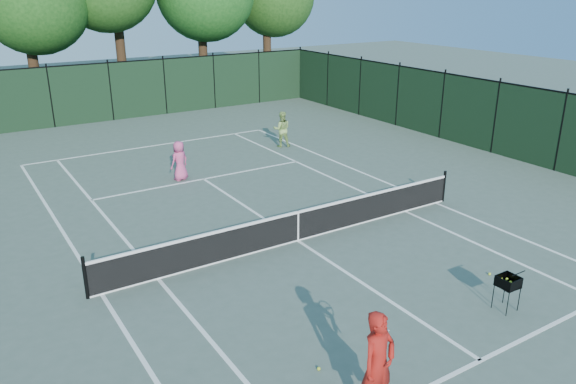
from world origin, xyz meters
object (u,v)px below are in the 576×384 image
player_pink (180,161)px  player_green (282,129)px  coach (378,364)px  loose_ball_midcourt (319,369)px  ball_hopper (508,282)px  loose_ball_near_cart (490,274)px

player_pink → player_green: bearing=-179.2°
player_pink → coach: bearing=64.0°
loose_ball_midcourt → player_pink: bearing=80.1°
player_pink → loose_ball_midcourt: (-2.05, -11.76, -0.70)m
ball_hopper → player_green: bearing=81.7°
coach → player_green: (7.48, 15.04, -0.16)m
coach → ball_hopper: bearing=2.8°
coach → ball_hopper: 4.64m
loose_ball_midcourt → coach: bearing=-82.9°
coach → loose_ball_near_cart: (5.56, 2.12, -0.92)m
player_pink → loose_ball_near_cart: size_ratio=21.66×
ball_hopper → coach: bearing=-165.2°
coach → loose_ball_midcourt: (-0.17, 1.40, -0.92)m
ball_hopper → loose_ball_near_cart: size_ratio=12.02×
ball_hopper → loose_ball_midcourt: 4.79m
player_green → loose_ball_near_cart: size_ratio=23.36×
player_green → loose_ball_midcourt: (-7.65, -13.64, -0.76)m
player_green → loose_ball_midcourt: bearing=86.5°
loose_ball_midcourt → player_green: bearing=60.7°
player_green → ball_hopper: size_ratio=1.94×
loose_ball_near_cart → loose_ball_midcourt: size_ratio=1.00×
coach → loose_ball_near_cart: 6.02m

